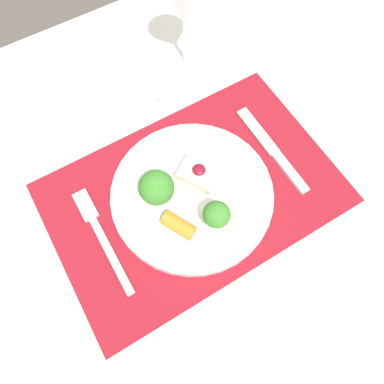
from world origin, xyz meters
The scene contains 8 objects.
ground_plane centered at (0.00, 0.00, 0.00)m, with size 8.00×8.00×0.00m, color #4C4742.
dining_table centered at (0.00, 0.00, 0.68)m, with size 1.57×0.95×0.77m.
placemat centered at (0.00, 0.00, 0.77)m, with size 0.47×0.31×0.00m, color maroon.
dinner_plate centered at (-0.01, -0.01, 0.79)m, with size 0.27×0.27×0.08m.
fork centered at (-0.16, 0.02, 0.78)m, with size 0.02×0.19×0.01m.
knife centered at (0.16, -0.01, 0.78)m, with size 0.02×0.19×0.01m.
spoon centered at (0.03, 0.21, 0.78)m, with size 0.18×0.04×0.01m.
wine_glass_near centered at (0.13, 0.25, 0.91)m, with size 0.08×0.08×0.19m.
Camera 1 is at (-0.13, -0.21, 1.35)m, focal length 35.00 mm.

